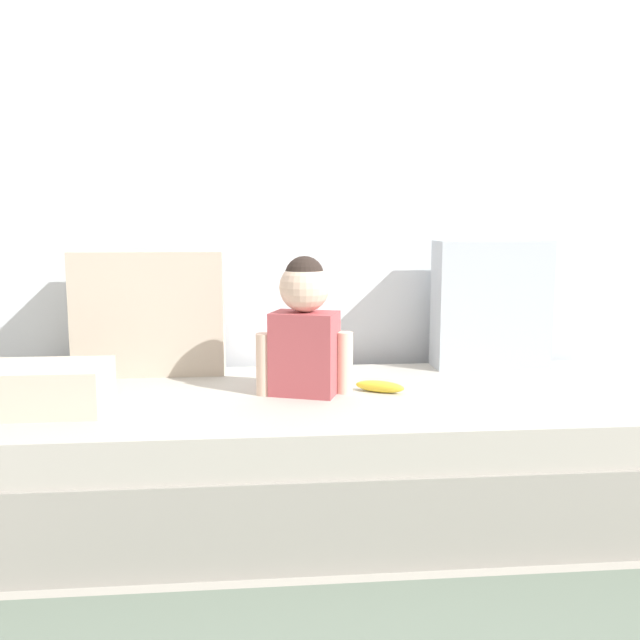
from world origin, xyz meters
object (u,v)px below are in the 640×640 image
at_px(throw_pillow_right, 491,304).
at_px(toddler, 305,326).
at_px(throw_pillow_left, 150,313).
at_px(banana, 380,387).
at_px(folded_blanket, 40,388).
at_px(couch, 335,451).

height_order(throw_pillow_right, toddler, throw_pillow_right).
xyz_separation_m(throw_pillow_left, throw_pillow_right, (1.32, 0.00, 0.02)).
bearing_deg(toddler, banana, -1.43).
relative_size(throw_pillow_right, banana, 2.94).
relative_size(throw_pillow_left, banana, 3.26).
xyz_separation_m(toddler, folded_blanket, (-0.82, -0.12, -0.16)).
xyz_separation_m(throw_pillow_right, banana, (-0.51, -0.37, -0.23)).
xyz_separation_m(couch, throw_pillow_left, (-0.66, 0.37, 0.43)).
relative_size(couch, throw_pillow_right, 4.80).
bearing_deg(throw_pillow_left, banana, -24.50).
bearing_deg(banana, toddler, 178.57).
height_order(throw_pillow_right, banana, throw_pillow_right).
bearing_deg(couch, banana, -0.17).
bearing_deg(toddler, couch, -3.31).
bearing_deg(throw_pillow_right, throw_pillow_left, 180.00).
relative_size(throw_pillow_right, toddler, 1.08).
xyz_separation_m(throw_pillow_right, toddler, (-0.76, -0.36, -0.02)).
distance_m(couch, banana, 0.27).
relative_size(couch, toddler, 5.21).
relative_size(throw_pillow_right, folded_blanket, 1.25).
distance_m(throw_pillow_left, throw_pillow_right, 1.32).
height_order(couch, throw_pillow_left, throw_pillow_left).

